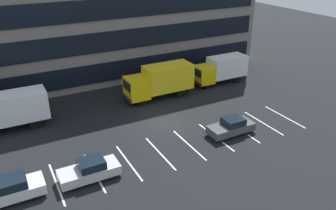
% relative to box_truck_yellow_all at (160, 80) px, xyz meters
% --- Properties ---
extents(ground_plane, '(120.00, 120.00, 0.00)m').
position_rel_box_truck_yellow_all_xyz_m(ground_plane, '(-2.46, -5.90, -2.04)').
color(ground_plane, black).
extents(office_building, '(40.19, 13.18, 18.00)m').
position_rel_box_truck_yellow_all_xyz_m(office_building, '(-2.46, 12.06, 6.97)').
color(office_building, slate).
rests_on(office_building, ground_plane).
extents(lot_markings, '(22.54, 5.40, 0.01)m').
position_rel_box_truck_yellow_all_xyz_m(lot_markings, '(-2.46, -10.28, -2.03)').
color(lot_markings, silver).
rests_on(lot_markings, ground_plane).
extents(box_truck_yellow_all, '(7.80, 2.58, 3.62)m').
position_rel_box_truck_yellow_all_xyz_m(box_truck_yellow_all, '(0.00, 0.00, 0.00)').
color(box_truck_yellow_all, yellow).
rests_on(box_truck_yellow_all, ground_plane).
extents(box_truck_yellow, '(6.97, 2.31, 3.23)m').
position_rel_box_truck_yellow_all_xyz_m(box_truck_yellow, '(8.68, 0.48, -0.22)').
color(box_truck_yellow, yellow).
rests_on(box_truck_yellow, ground_plane).
extents(box_truck_white, '(7.41, 2.45, 3.44)m').
position_rel_box_truck_yellow_all_xyz_m(box_truck_white, '(-15.64, 0.02, -0.10)').
color(box_truck_white, white).
rests_on(box_truck_white, ground_plane).
extents(sedan_silver, '(4.39, 1.84, 1.57)m').
position_rel_box_truck_yellow_all_xyz_m(sedan_silver, '(-11.31, -10.86, -1.29)').
color(sedan_silver, silver).
rests_on(sedan_silver, ground_plane).
extents(sedan_white, '(4.51, 1.89, 1.61)m').
position_rel_box_truck_yellow_all_xyz_m(sedan_white, '(-16.66, -10.51, -1.27)').
color(sedan_white, white).
rests_on(sedan_white, ground_plane).
extents(sedan_charcoal, '(4.31, 1.81, 1.55)m').
position_rel_box_truck_yellow_all_xyz_m(sedan_charcoal, '(1.91, -10.44, -1.31)').
color(sedan_charcoal, '#474C51').
rests_on(sedan_charcoal, ground_plane).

